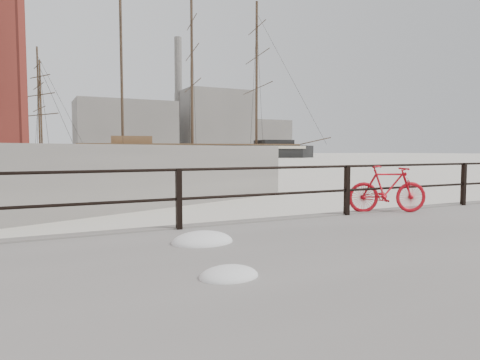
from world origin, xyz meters
name	(u,v)px	position (x,y,z in m)	size (l,w,h in m)	color
ground	(457,219)	(0.00, 0.00, 0.00)	(400.00, 400.00, 0.00)	white
guardrail	(464,184)	(0.00, -0.15, 0.85)	(28.00, 0.10, 1.00)	black
bicycle	(387,189)	(-2.51, -0.25, 0.84)	(1.64, 0.25, 0.99)	#B40C16
barque_black	(193,158)	(22.05, 79.64, 0.00)	(63.02, 20.62, 35.45)	black
schooner_left	(11,161)	(-11.80, 68.03, 0.00)	(22.19, 10.09, 17.07)	beige
industrial_west	(125,128)	(20.00, 140.00, 9.00)	(32.00, 18.00, 18.00)	gray
industrial_mid	(215,123)	(55.00, 145.00, 12.00)	(26.00, 20.00, 24.00)	gray
industrial_east	(262,137)	(78.00, 150.00, 7.00)	(20.00, 16.00, 14.00)	gray
smokestack	(178,96)	(42.00, 150.00, 22.00)	(2.80, 2.80, 44.00)	gray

